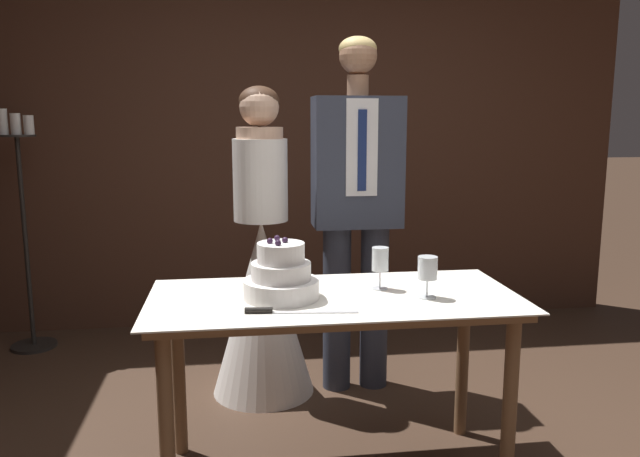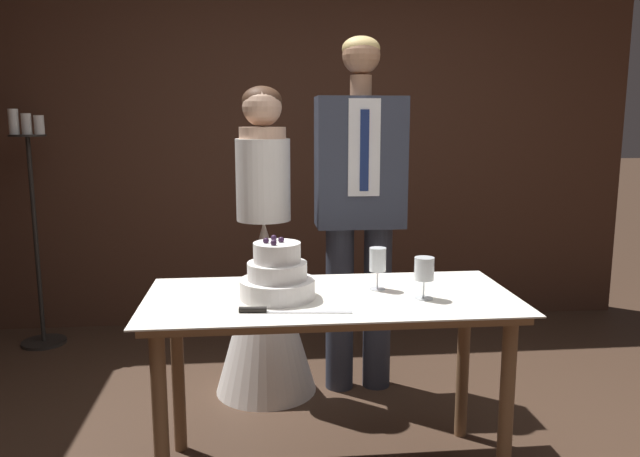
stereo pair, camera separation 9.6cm
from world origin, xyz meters
name	(u,v)px [view 2 (the right image)]	position (x,y,z in m)	size (l,w,h in m)	color
wall_back	(308,141)	(0.00, 2.29, 1.30)	(4.63, 0.12, 2.60)	#472B1E
cake_table	(331,319)	(-0.08, 0.22, 0.67)	(1.46, 0.68, 0.76)	brown
tiered_cake	(277,276)	(-0.29, 0.21, 0.85)	(0.30, 0.30, 0.24)	white
cake_knife	(273,311)	(-0.32, 0.03, 0.77)	(0.41, 0.07, 0.02)	silver
wine_glass_near	(378,262)	(0.12, 0.29, 0.88)	(0.07, 0.07, 0.17)	silver
wine_glass_middle	(424,270)	(0.27, 0.15, 0.88)	(0.08, 0.08, 0.16)	silver
bride	(265,284)	(-0.33, 1.06, 0.59)	(0.54, 0.54, 1.62)	white
groom	(360,199)	(0.17, 1.06, 1.04)	(0.46, 0.25, 1.87)	#333847
candle_stand	(35,228)	(-1.78, 1.91, 0.77)	(0.28, 0.28, 1.51)	black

